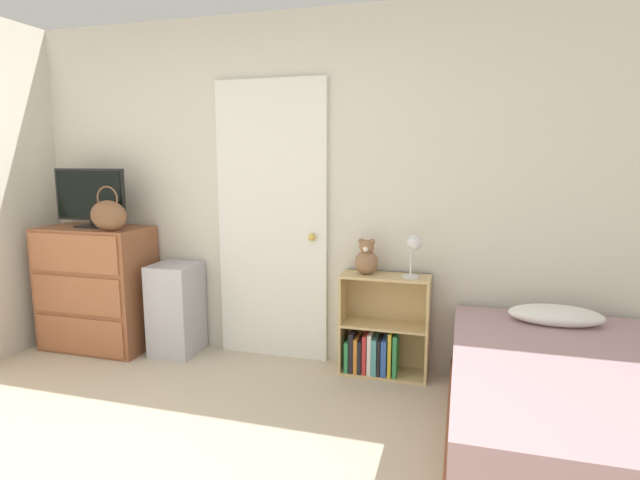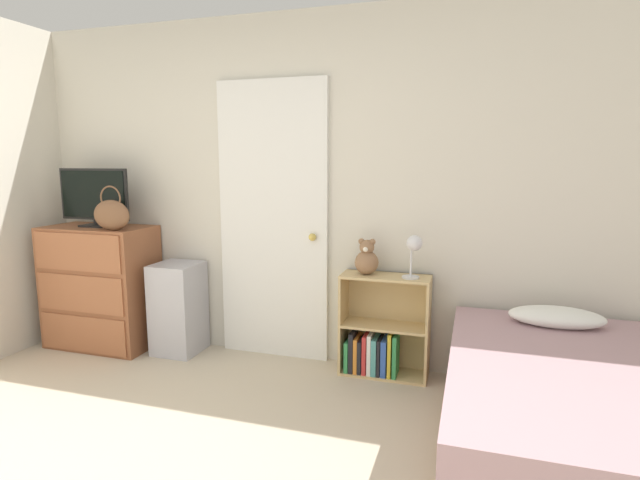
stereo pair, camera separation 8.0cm
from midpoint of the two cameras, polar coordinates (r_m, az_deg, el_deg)
The scene contains 10 objects.
wall_back at distance 3.77m, azimuth -3.65°, elevation 5.60°, with size 10.00×0.06×2.55m.
door_closed at distance 3.77m, azimuth -4.77°, elevation 2.04°, with size 0.86×0.09×2.09m.
dresser at distance 4.42m, azimuth -23.26°, elevation -4.91°, with size 0.85×0.47×0.98m.
tv at distance 4.31m, azimuth -23.93°, elevation 4.57°, with size 0.62×0.16×0.46m.
handbag at distance 4.04m, azimuth -22.21°, elevation 2.73°, with size 0.31×0.11×0.34m.
storage_bin at distance 4.10m, azimuth -15.34°, elevation -7.50°, with size 0.34×0.35×0.71m.
bookshelf at distance 3.61m, azimuth 7.42°, elevation -11.02°, with size 0.62×0.25×0.72m.
teddy_bear at distance 3.48m, azimuth 6.01°, elevation -2.18°, with size 0.17×0.17×0.25m.
desk_lamp at distance 3.37m, azimuth 11.35°, elevation -0.88°, with size 0.13×0.13×0.30m.
bed at distance 2.91m, azimuth 27.52°, elevation -17.30°, with size 1.22×1.81×0.63m.
Camera 2 is at (1.38, -1.31, 1.51)m, focal length 28.00 mm.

